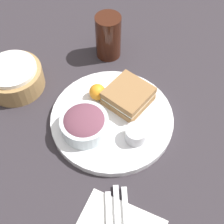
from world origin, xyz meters
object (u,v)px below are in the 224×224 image
(drink_glass, at_px, (108,37))
(plate, at_px, (112,119))
(salad_bowl, at_px, (84,123))
(dressing_cup, at_px, (136,134))
(bread_basket, at_px, (14,77))
(sandwich, at_px, (128,96))

(drink_glass, bearing_deg, plate, -153.25)
(salad_bowl, relative_size, dressing_cup, 2.25)
(salad_bowl, xyz_separation_m, bread_basket, (0.06, 0.25, -0.01))
(salad_bowl, xyz_separation_m, dressing_cup, (0.03, -0.12, -0.01))
(plate, bearing_deg, dressing_cup, -113.93)
(sandwich, xyz_separation_m, bread_basket, (-0.06, 0.31, -0.01))
(sandwich, height_order, salad_bowl, salad_bowl)
(plate, bearing_deg, bread_basket, 89.92)
(salad_bowl, height_order, bread_basket, salad_bowl)
(bread_basket, bearing_deg, dressing_cup, -95.40)
(plate, relative_size, dressing_cup, 6.03)
(plate, distance_m, salad_bowl, 0.08)
(sandwich, xyz_separation_m, salad_bowl, (-0.12, 0.06, 0.00))
(plate, height_order, sandwich, sandwich)
(sandwich, height_order, dressing_cup, sandwich)
(drink_glass, relative_size, bread_basket, 0.85)
(salad_bowl, distance_m, drink_glass, 0.29)
(sandwich, distance_m, bread_basket, 0.31)
(plate, xyz_separation_m, sandwich, (0.06, -0.02, 0.03))
(plate, xyz_separation_m, dressing_cup, (-0.03, -0.08, 0.03))
(sandwich, xyz_separation_m, drink_glass, (0.16, 0.13, 0.02))
(dressing_cup, distance_m, bread_basket, 0.37)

